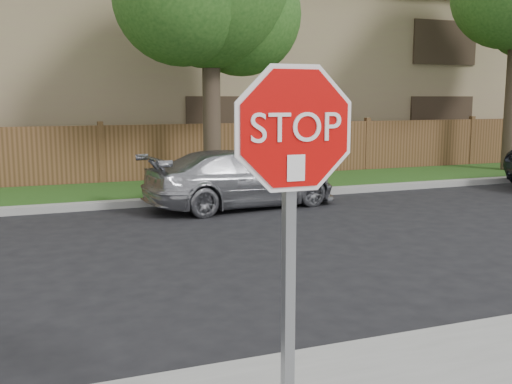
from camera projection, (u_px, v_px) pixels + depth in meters
name	position (u px, v px, depth m)	size (l,w,h in m)	color
ground	(265.00, 366.00, 5.23)	(90.00, 90.00, 0.00)	black
far_curb	(121.00, 204.00, 12.73)	(70.00, 0.30, 0.15)	gray
grass_strip	(111.00, 193.00, 14.25)	(70.00, 3.00, 0.12)	#1E4714
fence	(101.00, 156.00, 15.61)	(70.00, 0.12, 1.60)	#4D331B
apartment_building	(78.00, 61.00, 20.33)	(35.20, 9.20, 7.20)	#95875C
stop_sign	(293.00, 185.00, 3.43)	(1.01, 0.13, 2.55)	gray
sedan_right	(242.00, 179.00, 12.73)	(1.70, 4.19, 1.22)	#A3A4AA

